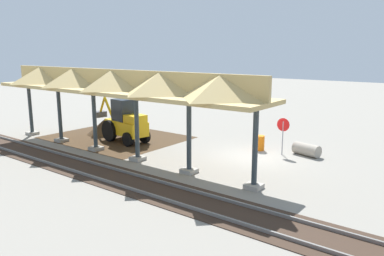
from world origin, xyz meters
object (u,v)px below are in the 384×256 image
at_px(concrete_pipe, 306,150).
at_px(traffic_barrel, 260,143).
at_px(backhoe, 125,123).
at_px(stop_sign, 283,129).

xyz_separation_m(concrete_pipe, traffic_barrel, (2.68, 0.57, 0.10)).
xyz_separation_m(backhoe, traffic_barrel, (-8.15, -3.35, -0.82)).
bearing_deg(backhoe, traffic_barrel, -157.67).
distance_m(stop_sign, backhoe, 10.17).
xyz_separation_m(stop_sign, backhoe, (9.63, 3.26, -0.27)).
bearing_deg(traffic_barrel, concrete_pipe, -168.08).
xyz_separation_m(stop_sign, concrete_pipe, (-1.20, -0.65, -1.18)).
distance_m(backhoe, concrete_pipe, 11.55).
bearing_deg(stop_sign, backhoe, 18.73).
bearing_deg(stop_sign, concrete_pipe, -151.59).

